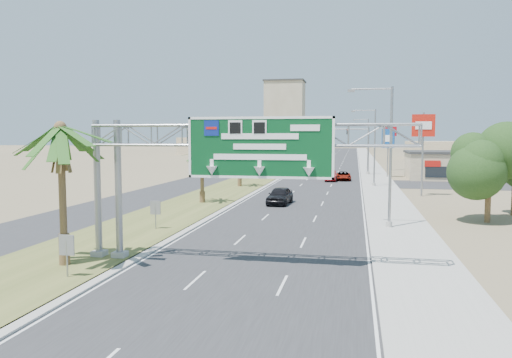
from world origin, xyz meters
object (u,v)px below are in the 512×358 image
Objects in this scene: palm_near at (60,128)px; pole_sign_red_far at (391,135)px; sign_gantry at (231,146)px; car_left_lane at (280,196)px; signal_mast at (356,146)px; car_right_lane at (343,176)px; store_building at (469,166)px; car_mid_lane at (330,176)px; pole_sign_blue at (388,140)px; pole_sign_red_near at (423,130)px; car_far at (323,169)px.

pole_sign_red_far is (20.86, 76.32, -0.19)m from palm_near.
car_left_lane is (-0.94, 22.98, -5.23)m from sign_gantry.
signal_mast is 12.54m from car_right_lane.
store_building is at bearing -60.56° from pole_sign_red_far.
signal_mast is 2.25× the size of car_mid_lane.
pole_sign_red_far reaches higher than car_left_lane.
car_mid_lane is (-20.50, -7.20, -1.25)m from store_building.
palm_near is 1.71× the size of car_left_lane.
car_mid_lane is at bearing 87.00° from sign_gantry.
car_right_lane is (12.59, 52.30, -6.29)m from palm_near.
car_left_lane is 26.13m from car_mid_lane.
pole_sign_blue is at bearing 173.33° from store_building.
sign_gantry is 62.37m from signal_mast.
pole_sign_red_near is at bearing 37.09° from car_left_lane.
pole_sign_blue is at bearing 94.74° from pole_sign_red_near.
car_left_lane is at bearing -125.95° from store_building.
car_right_lane is (-18.61, -5.70, -1.36)m from store_building.
signal_mast reaches higher than pole_sign_blue.
palm_near reaches higher than pole_sign_blue.
pole_sign_blue is 17.02m from pole_sign_red_far.
palm_near is at bearing -105.55° from car_mid_lane.
pole_sign_red_far is (8.27, 24.02, 6.10)m from car_right_lane.
pole_sign_red_near reaches higher than car_left_lane.
car_right_lane is at bearing -109.01° from pole_sign_red_far.
sign_gantry is at bearing -112.36° from store_building.
car_mid_lane is at bearing -111.72° from pole_sign_red_far.
car_mid_lane reaches higher than car_far.
car_far is at bearing 101.55° from car_right_lane.
car_far is 14.82m from pole_sign_blue.
car_far is (0.40, 66.20, -5.41)m from sign_gantry.
pole_sign_red_far reaches higher than signal_mast.
signal_mast is 39.92m from car_left_lane.
signal_mast is 2.29× the size of car_far.
pole_sign_red_near is 42.13m from pole_sign_red_far.
palm_near reaches higher than car_far.
signal_mast is at bearing 160.46° from store_building.
car_mid_lane is at bearing -105.58° from signal_mast.
pole_sign_red_near reaches higher than sign_gantry.
pole_sign_red_far is (-0.54, 42.12, -0.42)m from pole_sign_red_near.
pole_sign_red_far is at bearing 62.27° from signal_mast.
store_building is (16.83, -5.97, -2.85)m from signal_mast.
pole_sign_red_near is at bearing -66.82° from car_right_lane.
car_mid_lane is 13.19m from pole_sign_blue.
car_mid_lane is at bearing 78.11° from palm_near.
car_far is at bearing 92.16° from car_left_lane.
pole_sign_red_near is at bearing 57.95° from palm_near.
car_far is (-2.16, 17.32, -0.10)m from car_mid_lane.
car_mid_lane is (10.70, 50.80, -6.18)m from palm_near.
car_mid_lane reaches higher than car_right_lane.
car_far is (-5.83, 4.16, -4.20)m from signal_mast.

